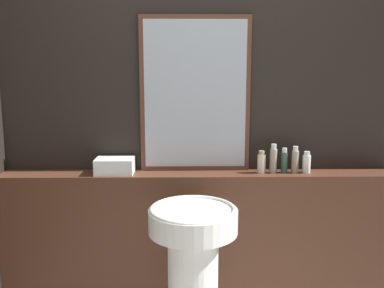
{
  "coord_description": "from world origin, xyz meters",
  "views": [
    {
      "loc": [
        -0.07,
        -1.0,
        1.49
      ],
      "look_at": [
        -0.03,
        1.26,
        1.09
      ],
      "focal_mm": 40.0,
      "sensor_mm": 36.0,
      "label": 1
    }
  ],
  "objects": [
    {
      "name": "wall_back",
      "position": [
        0.0,
        1.48,
        1.25
      ],
      "size": [
        8.0,
        0.06,
        2.5
      ],
      "color": "black",
      "rests_on": "ground_plane"
    },
    {
      "name": "vanity_counter",
      "position": [
        0.0,
        1.35,
        0.45
      ],
      "size": [
        2.23,
        0.19,
        0.9
      ],
      "color": "#512D1E",
      "rests_on": "ground_plane"
    },
    {
      "name": "pedestal_sink",
      "position": [
        -0.03,
        0.92,
        0.51
      ],
      "size": [
        0.42,
        0.42,
        0.85
      ],
      "color": "white",
      "rests_on": "ground_plane"
    },
    {
      "name": "mirror",
      "position": [
        -0.01,
        1.43,
        1.34
      ],
      "size": [
        0.62,
        0.03,
        0.88
      ],
      "color": "#563323",
      "rests_on": "vanity_counter"
    },
    {
      "name": "towel_stack",
      "position": [
        -0.47,
        1.35,
        0.95
      ],
      "size": [
        0.21,
        0.16,
        0.09
      ],
      "color": "white",
      "rests_on": "vanity_counter"
    },
    {
      "name": "shampoo_bottle",
      "position": [
        0.36,
        1.35,
        0.96
      ],
      "size": [
        0.05,
        0.05,
        0.13
      ],
      "color": "beige",
      "rests_on": "vanity_counter"
    },
    {
      "name": "conditioner_bottle",
      "position": [
        0.43,
        1.35,
        0.98
      ],
      "size": [
        0.04,
        0.04,
        0.17
      ],
      "color": "gray",
      "rests_on": "vanity_counter"
    },
    {
      "name": "lotion_bottle",
      "position": [
        0.49,
        1.35,
        0.97
      ],
      "size": [
        0.04,
        0.04,
        0.14
      ],
      "color": "#2D4C3D",
      "rests_on": "vanity_counter"
    },
    {
      "name": "body_wash_bottle",
      "position": [
        0.55,
        1.35,
        0.97
      ],
      "size": [
        0.04,
        0.04,
        0.15
      ],
      "color": "gray",
      "rests_on": "vanity_counter"
    },
    {
      "name": "hand_soap_bottle",
      "position": [
        0.62,
        1.35,
        0.96
      ],
      "size": [
        0.05,
        0.05,
        0.12
      ],
      "color": "white",
      "rests_on": "vanity_counter"
    }
  ]
}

